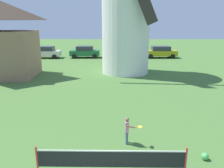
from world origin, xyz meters
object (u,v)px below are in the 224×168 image
(windmill, at_px, (126,2))
(parked_car_black, at_px, (125,52))
(parked_car_cream, at_px, (46,52))
(parked_car_green, at_px, (85,52))
(tennis_net, at_px, (111,159))
(player_far, at_px, (128,129))
(parked_car_mustard, at_px, (161,52))
(stray_ball, at_px, (205,156))

(windmill, distance_m, parked_car_black, 10.87)
(parked_car_cream, distance_m, parked_car_black, 10.66)
(parked_car_green, bearing_deg, tennis_net, -80.73)
(windmill, relative_size, parked_car_black, 3.34)
(parked_car_green, bearing_deg, player_far, -78.35)
(parked_car_cream, xyz_separation_m, parked_car_green, (5.18, 0.44, 0.00))
(tennis_net, distance_m, parked_car_black, 24.88)
(parked_car_cream, bearing_deg, windmill, -40.74)
(parked_car_cream, height_order, parked_car_mustard, same)
(parked_car_cream, bearing_deg, stray_ball, -61.70)
(parked_car_mustard, bearing_deg, parked_car_green, -179.77)
(tennis_net, relative_size, player_far, 4.12)
(tennis_net, height_order, stray_ball, tennis_net)
(parked_car_green, height_order, parked_car_black, same)
(parked_car_cream, bearing_deg, parked_car_mustard, 1.78)
(parked_car_black, bearing_deg, stray_ball, -85.34)
(parked_car_green, bearing_deg, stray_ball, -72.72)
(tennis_net, xyz_separation_m, parked_car_black, (1.41, 24.84, 0.13))
(player_far, xyz_separation_m, parked_car_green, (-4.68, 22.72, 0.16))
(parked_car_black, relative_size, parked_car_mustard, 0.99)
(player_far, height_order, parked_car_green, parked_car_green)
(tennis_net, height_order, parked_car_mustard, parked_car_mustard)
(tennis_net, relative_size, parked_car_cream, 1.20)
(windmill, bearing_deg, tennis_net, -93.86)
(parked_car_green, bearing_deg, parked_car_mustard, 0.23)
(parked_car_black, bearing_deg, windmill, -92.21)
(windmill, bearing_deg, parked_car_mustard, 61.07)
(stray_ball, xyz_separation_m, parked_car_green, (-7.41, 23.82, 0.68))
(tennis_net, relative_size, stray_ball, 18.04)
(windmill, xyz_separation_m, parked_car_cream, (-10.29, 8.86, -5.68))
(windmill, bearing_deg, parked_car_green, 118.81)
(parked_car_green, xyz_separation_m, parked_car_black, (5.47, -0.04, 0.00))
(player_far, xyz_separation_m, stray_ball, (2.73, -1.10, -0.51))
(parked_car_green, bearing_deg, parked_car_cream, -175.16)
(stray_ball, distance_m, parked_car_cream, 26.56)
(tennis_net, relative_size, parked_car_green, 1.15)
(parked_car_cream, bearing_deg, parked_car_green, 4.84)
(tennis_net, height_order, parked_car_black, parked_car_black)
(stray_ball, xyz_separation_m, parked_car_cream, (-12.59, 23.38, 0.68))
(tennis_net, xyz_separation_m, parked_car_mustard, (6.22, 24.92, 0.13))
(player_far, distance_m, parked_car_cream, 24.37)
(windmill, height_order, parked_car_mustard, windmill)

